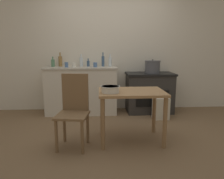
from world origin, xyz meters
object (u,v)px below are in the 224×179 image
(flour_sack, at_px, (161,108))
(bottle_center_left, at_px, (103,61))
(stove, at_px, (149,92))
(chair, at_px, (74,109))
(cup_mid_right, at_px, (74,65))
(bottle_far_left, at_px, (53,63))
(bottle_left, at_px, (81,62))
(bottle_mid_left, at_px, (110,62))
(bottle_center, at_px, (88,63))
(cup_right, at_px, (95,65))
(mixing_bowl_large, at_px, (110,89))
(bottle_center_right, at_px, (60,61))
(work_table, at_px, (131,99))
(cup_far_right, at_px, (66,65))
(stock_pot, at_px, (152,67))

(flour_sack, height_order, bottle_center_left, bottle_center_left)
(stove, height_order, bottle_center_left, bottle_center_left)
(chair, bearing_deg, cup_mid_right, 104.49)
(bottle_far_left, height_order, bottle_left, bottle_left)
(bottle_mid_left, relative_size, bottle_center, 1.59)
(bottle_center_left, relative_size, cup_right, 3.06)
(chair, distance_m, bottle_far_left, 1.82)
(chair, bearing_deg, bottle_mid_left, 79.85)
(stove, distance_m, bottle_center_left, 1.15)
(chair, height_order, mixing_bowl_large, chair)
(mixing_bowl_large, relative_size, bottle_center_right, 0.90)
(work_table, height_order, cup_mid_right, cup_mid_right)
(work_table, relative_size, cup_far_right, 9.03)
(bottle_center_right, distance_m, cup_right, 0.75)
(mixing_bowl_large, distance_m, cup_far_right, 1.69)
(stove, height_order, cup_mid_right, cup_mid_right)
(chair, relative_size, cup_right, 10.33)
(bottle_mid_left, distance_m, bottle_center, 0.45)
(chair, bearing_deg, cup_right, 88.65)
(stock_pot, distance_m, bottle_mid_left, 0.86)
(chair, xyz_separation_m, bottle_left, (-0.02, 1.70, 0.52))
(work_table, height_order, bottle_center_left, bottle_center_left)
(bottle_center_left, xyz_separation_m, bottle_center, (-0.30, 0.01, -0.05))
(flour_sack, bearing_deg, cup_mid_right, 164.59)
(chair, distance_m, bottle_center, 1.77)
(bottle_mid_left, distance_m, cup_right, 0.34)
(work_table, relative_size, bottle_far_left, 4.45)
(cup_mid_right, distance_m, cup_right, 0.42)
(bottle_far_left, bearing_deg, stock_pot, -3.79)
(bottle_center_right, relative_size, cup_right, 3.04)
(bottle_center_left, distance_m, cup_mid_right, 0.61)
(work_table, xyz_separation_m, mixing_bowl_large, (-0.30, -0.11, 0.17))
(stove, distance_m, cup_far_right, 1.77)
(stock_pot, bearing_deg, cup_mid_right, -179.42)
(flour_sack, relative_size, bottle_center_right, 1.42)
(bottle_far_left, bearing_deg, bottle_center_right, 30.39)
(flour_sack, bearing_deg, stock_pot, 98.50)
(bottle_center_right, height_order, cup_right, bottle_center_right)
(flour_sack, xyz_separation_m, bottle_center_left, (-1.06, 0.64, 0.85))
(flour_sack, xyz_separation_m, mixing_bowl_large, (-1.00, -1.04, 0.57))
(cup_mid_right, bearing_deg, work_table, -55.88)
(chair, xyz_separation_m, cup_far_right, (-0.29, 1.50, 0.48))
(bottle_left, distance_m, cup_far_right, 0.34)
(stove, xyz_separation_m, cup_mid_right, (-1.52, -0.05, 0.57))
(flour_sack, xyz_separation_m, cup_right, (-1.22, 0.45, 0.78))
(stove, relative_size, cup_mid_right, 11.03)
(stock_pot, height_order, bottle_mid_left, bottle_mid_left)
(flour_sack, relative_size, cup_right, 4.31)
(mixing_bowl_large, bearing_deg, bottle_far_left, 123.24)
(flour_sack, distance_m, cup_far_right, 1.99)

